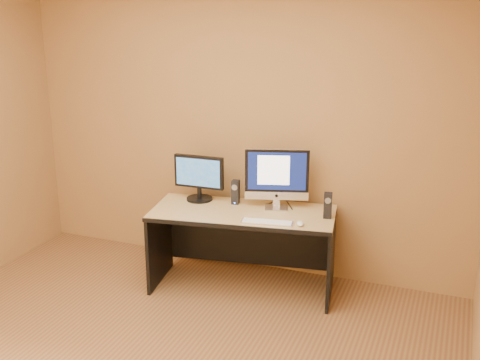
# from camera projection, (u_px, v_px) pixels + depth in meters

# --- Properties ---
(walls) EXTENTS (4.00, 4.00, 2.60)m
(walls) POSITION_uv_depth(u_px,v_px,m) (116.00, 191.00, 3.37)
(walls) COLOR olive
(walls) RESTS_ON ground
(desk) EXTENTS (1.56, 0.86, 0.68)m
(desk) POSITION_uv_depth(u_px,v_px,m) (243.00, 250.00, 4.95)
(desk) COLOR tan
(desk) RESTS_ON ground
(imac) EXTENTS (0.56, 0.34, 0.51)m
(imac) POSITION_uv_depth(u_px,v_px,m) (277.00, 179.00, 4.85)
(imac) COLOR silver
(imac) RESTS_ON desk
(second_monitor) EXTENTS (0.45, 0.23, 0.39)m
(second_monitor) POSITION_uv_depth(u_px,v_px,m) (199.00, 178.00, 5.06)
(second_monitor) COLOR black
(second_monitor) RESTS_ON desk
(speaker_left) EXTENTS (0.07, 0.07, 0.20)m
(speaker_left) POSITION_uv_depth(u_px,v_px,m) (236.00, 192.00, 5.00)
(speaker_left) COLOR black
(speaker_left) RESTS_ON desk
(speaker_right) EXTENTS (0.07, 0.08, 0.20)m
(speaker_right) POSITION_uv_depth(u_px,v_px,m) (328.00, 205.00, 4.68)
(speaker_right) COLOR black
(speaker_right) RESTS_ON desk
(keyboard) EXTENTS (0.41, 0.17, 0.02)m
(keyboard) POSITION_uv_depth(u_px,v_px,m) (267.00, 222.00, 4.60)
(keyboard) COLOR silver
(keyboard) RESTS_ON desk
(mouse) EXTENTS (0.08, 0.11, 0.03)m
(mouse) POSITION_uv_depth(u_px,v_px,m) (300.00, 223.00, 4.55)
(mouse) COLOR silver
(mouse) RESTS_ON desk
(cable_a) EXTENTS (0.11, 0.18, 0.01)m
(cable_a) POSITION_uv_depth(u_px,v_px,m) (290.00, 205.00, 4.98)
(cable_a) COLOR black
(cable_a) RESTS_ON desk
(cable_b) EXTENTS (0.06, 0.16, 0.01)m
(cable_b) POSITION_uv_depth(u_px,v_px,m) (272.00, 202.00, 5.04)
(cable_b) COLOR black
(cable_b) RESTS_ON desk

